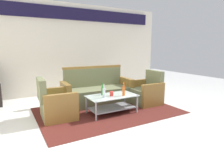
# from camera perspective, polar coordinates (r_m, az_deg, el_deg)

# --- Properties ---
(ground_plane) EXTENTS (14.00, 14.00, 0.00)m
(ground_plane) POSITION_cam_1_polar(r_m,az_deg,el_deg) (3.86, 3.03, -11.45)
(ground_plane) COLOR white
(wall_back) EXTENTS (6.52, 0.19, 2.80)m
(wall_back) POSITION_cam_1_polar(r_m,az_deg,el_deg) (6.35, -12.06, 10.78)
(wall_back) COLOR silver
(wall_back) RESTS_ON ground
(rug) EXTENTS (3.13, 2.12, 0.01)m
(rug) POSITION_cam_1_polar(r_m,az_deg,el_deg) (4.53, -1.26, -7.89)
(rug) COLOR #511E19
(rug) RESTS_ON ground
(couch) EXTENTS (1.83, 0.82, 0.96)m
(couch) POSITION_cam_1_polar(r_m,az_deg,el_deg) (5.04, -4.40, -2.32)
(couch) COLOR #6B704C
(couch) RESTS_ON rug
(armchair_left) EXTENTS (0.73, 0.79, 0.85)m
(armchair_left) POSITION_cam_1_polar(r_m,az_deg,el_deg) (4.16, -16.22, -5.99)
(armchair_left) COLOR #6B704C
(armchair_left) RESTS_ON rug
(armchair_right) EXTENTS (0.71, 0.77, 0.85)m
(armchair_right) POSITION_cam_1_polar(r_m,az_deg,el_deg) (5.10, 10.05, -2.61)
(armchair_right) COLOR #6B704C
(armchair_right) RESTS_ON rug
(coffee_table) EXTENTS (1.10, 0.60, 0.40)m
(coffee_table) POSITION_cam_1_polar(r_m,az_deg,el_deg) (4.30, -0.04, -5.24)
(coffee_table) COLOR silver
(coffee_table) RESTS_ON rug
(bottle_green) EXTENTS (0.07, 0.07, 0.26)m
(bottle_green) POSITION_cam_1_polar(r_m,az_deg,el_deg) (4.29, -2.81, -1.97)
(bottle_green) COLOR #2D8C38
(bottle_green) RESTS_ON coffee_table
(bottle_orange) EXTENTS (0.06, 0.06, 0.31)m
(bottle_orange) POSITION_cam_1_polar(r_m,az_deg,el_deg) (4.23, 3.50, -1.93)
(bottle_orange) COLOR #D85919
(bottle_orange) RESTS_ON coffee_table
(bottle_clear) EXTENTS (0.06, 0.06, 0.29)m
(bottle_clear) POSITION_cam_1_polar(r_m,az_deg,el_deg) (4.06, -2.40, -2.55)
(bottle_clear) COLOR silver
(bottle_clear) RESTS_ON coffee_table
(cup) EXTENTS (0.08, 0.08, 0.10)m
(cup) POSITION_cam_1_polar(r_m,az_deg,el_deg) (4.22, -0.12, -2.88)
(cup) COLOR red
(cup) RESTS_ON coffee_table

